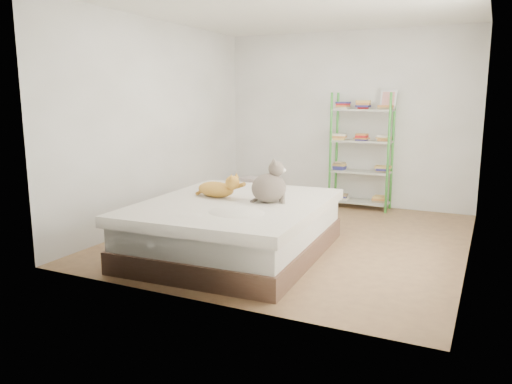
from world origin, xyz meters
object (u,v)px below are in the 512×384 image
Objects in this scene: bed at (235,227)px; orange_cat at (216,187)px; grey_cat at (269,182)px; shelf_unit at (362,150)px; white_bin at (252,188)px; cardboard_box at (315,204)px.

bed is 4.38× the size of orange_cat.
orange_cat is (-0.29, 0.11, 0.39)m from bed.
grey_cat is at bearing 5.78° from orange_cat.
grey_cat is 0.25× the size of shelf_unit.
white_bin is at bearing -176.77° from shelf_unit.
bed is at bearing -12.75° from orange_cat.
shelf_unit is 1.11m from cardboard_box.
grey_cat is (0.35, 0.09, 0.50)m from bed.
cardboard_box is (-0.45, -0.73, -0.70)m from shelf_unit.
orange_cat is 2.80m from shelf_unit.
bed is 6.32× the size of white_bin.
grey_cat is at bearing 11.77° from bed.
orange_cat reaches higher than bed.
bed is 0.50m from orange_cat.
cardboard_box is at bearing 81.32° from bed.
white_bin is (-1.43, 2.54, -0.60)m from grey_cat.
grey_cat is 2.98m from white_bin.
bed is 2.87m from shelf_unit.
bed is at bearing -67.63° from white_bin.
orange_cat is 0.65m from grey_cat.
shelf_unit reaches higher than cardboard_box.
bed reaches higher than white_bin.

